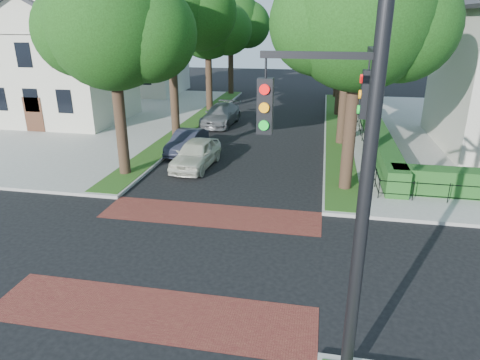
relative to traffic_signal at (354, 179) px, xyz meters
name	(u,v)px	position (x,y,z in m)	size (l,w,h in m)	color
ground	(187,254)	(-4.89, 4.41, -4.71)	(120.00, 120.00, 0.00)	black
sidewalk_nw	(31,116)	(-24.39, 23.41, -4.63)	(30.00, 30.00, 0.15)	gray
crosswalk_far	(211,215)	(-4.89, 7.61, -4.70)	(9.00, 2.20, 0.01)	maroon
crosswalk_near	(151,313)	(-4.89, 1.21, -4.70)	(9.00, 2.20, 0.01)	maroon
grass_strip_ne	(337,128)	(0.51, 23.51, -4.55)	(1.60, 29.80, 0.02)	#204814
grass_strip_nw	(195,121)	(-10.29, 23.51, -4.55)	(1.60, 29.80, 0.02)	#204814
tree_right_near	(363,17)	(0.72, 11.65, 2.92)	(7.75, 6.67, 10.66)	black
tree_right_mid	(353,11)	(0.72, 19.66, 3.28)	(8.25, 7.09, 11.22)	black
tree_right_far	(345,29)	(0.71, 28.64, 2.20)	(7.25, 6.23, 9.74)	black
tree_right_back	(342,23)	(0.72, 37.64, 2.56)	(7.50, 6.45, 10.20)	black
tree_left_near	(115,26)	(-10.28, 11.64, 2.56)	(7.50, 6.45, 10.20)	black
tree_left_mid	(172,6)	(-10.28, 19.66, 3.64)	(8.00, 6.88, 11.48)	black
tree_left_far	(209,25)	(-10.29, 28.63, 2.41)	(7.00, 6.02, 9.86)	black
tree_left_back	(232,21)	(-10.28, 37.65, 2.70)	(7.75, 6.66, 10.44)	black
hedge_main_road	(377,135)	(2.81, 19.41, -3.96)	(1.00, 18.00, 1.20)	#1F4819
fence_main_road	(363,137)	(2.01, 19.41, -4.11)	(0.06, 18.00, 0.90)	black
house_left_near	(59,55)	(-20.38, 22.41, 0.33)	(10.00, 9.00, 10.14)	beige
house_left_far	(136,45)	(-20.38, 36.41, 0.33)	(10.00, 9.00, 10.14)	beige
traffic_signal	(354,179)	(0.00, 0.00, 0.00)	(2.17, 2.00, 8.00)	black
parked_car_front	(196,154)	(-7.19, 13.41, -3.94)	(1.80, 4.47, 1.52)	beige
parked_car_middle	(187,142)	(-8.49, 15.91, -4.03)	(1.43, 4.10, 1.35)	#202230
parked_car_rear	(221,115)	(-8.21, 23.56, -3.95)	(2.13, 5.24, 1.52)	slate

